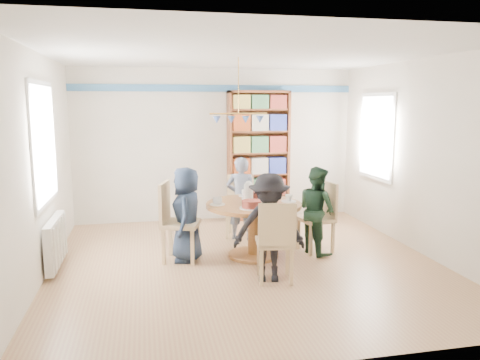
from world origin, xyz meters
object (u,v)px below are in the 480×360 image
object	(u,v)px
radiator	(56,242)
dining_table	(254,217)
chair_near	(276,238)
person_left	(187,214)
chair_right	(321,213)
chair_left	(174,218)
person_far	(241,198)
chair_far	(240,203)
bookshelf	(258,157)
person_right	(317,210)
person_near	(269,228)

from	to	relation	value
radiator	dining_table	world-z (taller)	dining_table
chair_near	person_left	world-z (taller)	person_left
dining_table	chair_right	world-z (taller)	chair_right
chair_left	chair_near	xyz separation A→B (m)	(1.11, -1.05, -0.05)
dining_table	person_far	distance (m)	0.86
chair_near	person_far	xyz separation A→B (m)	(-0.03, 1.85, 0.11)
chair_far	bookshelf	size ratio (longest dim) A/B	0.41
chair_near	chair_left	bearing A→B (deg)	136.48
chair_left	person_right	size ratio (longest dim) A/B	0.86
chair_far	person_left	size ratio (longest dim) A/B	0.76
person_far	bookshelf	bearing A→B (deg)	-93.69
radiator	chair_left	world-z (taller)	chair_left
radiator	person_far	bearing A→B (deg)	17.39
chair_right	chair_near	bearing A→B (deg)	-132.61
chair_right	bookshelf	distance (m)	2.15
dining_table	person_near	bearing A→B (deg)	-91.82
chair_near	person_near	world-z (taller)	person_near
chair_left	person_far	bearing A→B (deg)	36.33
chair_left	chair_right	distance (m)	2.07
bookshelf	radiator	bearing A→B (deg)	-147.10
dining_table	chair_left	distance (m)	1.08
person_far	bookshelf	distance (m)	1.45
chair_near	person_near	xyz separation A→B (m)	(-0.06, 0.09, 0.11)
chair_far	radiator	bearing A→B (deg)	-158.45
radiator	person_near	distance (m)	2.74
chair_near	person_right	distance (m)	1.30
radiator	person_right	size ratio (longest dim) A/B	0.81
chair_right	chair_near	world-z (taller)	chair_right
radiator	chair_right	bearing A→B (deg)	0.23
person_left	person_near	world-z (taller)	person_near
chair_left	chair_far	size ratio (longest dim) A/B	1.11
chair_right	bookshelf	world-z (taller)	bookshelf
chair_far	person_right	world-z (taller)	person_right
person_near	bookshelf	size ratio (longest dim) A/B	0.56
person_left	person_right	bearing A→B (deg)	98.15
person_right	chair_left	bearing A→B (deg)	68.61
chair_right	person_left	bearing A→B (deg)	-178.73
chair_left	chair_right	bearing A→B (deg)	0.01
chair_left	dining_table	bearing A→B (deg)	-3.03
person_left	chair_far	bearing A→B (deg)	147.86
person_right	person_far	distance (m)	1.26
bookshelf	person_far	bearing A→B (deg)	-114.99
dining_table	bookshelf	bearing A→B (deg)	74.47
dining_table	person_left	bearing A→B (deg)	179.04
person_right	radiator	bearing A→B (deg)	69.90
person_near	person_right	bearing A→B (deg)	56.49
radiator	chair_left	size ratio (longest dim) A/B	0.94
radiator	chair_right	size ratio (longest dim) A/B	1.01
chair_near	person_right	world-z (taller)	person_right
bookshelf	dining_table	bearing A→B (deg)	-105.53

